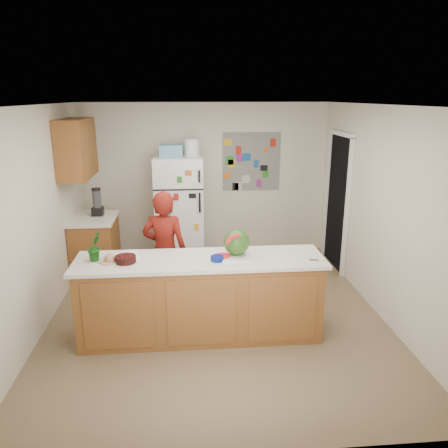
{
  "coord_description": "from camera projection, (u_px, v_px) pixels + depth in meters",
  "views": [
    {
      "loc": [
        -0.32,
        -4.89,
        2.6
      ],
      "look_at": [
        0.12,
        0.2,
        1.09
      ],
      "focal_mm": 35.0,
      "sensor_mm": 36.0,
      "label": 1
    }
  ],
  "objects": [
    {
      "name": "paper_towel",
      "position": [
        231.0,
        259.0,
        4.63
      ],
      "size": [
        0.19,
        0.17,
        0.02
      ],
      "primitive_type": "cube",
      "rotation": [
        0.0,
        0.0,
        -0.08
      ],
      "color": "silver",
      "rests_on": "peninsula_top"
    },
    {
      "name": "upper_cabinets",
      "position": [
        76.0,
        149.0,
        5.98
      ],
      "size": [
        0.35,
        1.0,
        0.8
      ],
      "primitive_type": "cube",
      "color": "brown",
      "rests_on": "wall_left"
    },
    {
      "name": "peninsula_base",
      "position": [
        201.0,
        299.0,
        4.81
      ],
      "size": [
        2.6,
        0.62,
        0.88
      ],
      "primitive_type": "cube",
      "color": "brown",
      "rests_on": "floor"
    },
    {
      "name": "white_bowl",
      "position": [
        130.0,
        255.0,
        4.69
      ],
      "size": [
        0.25,
        0.25,
        0.06
      ],
      "primitive_type": "cylinder",
      "rotation": [
        0.0,
        0.0,
        -0.43
      ],
      "color": "silver",
      "rests_on": "peninsula_top"
    },
    {
      "name": "blender_appliance",
      "position": [
        97.0,
        203.0,
        6.39
      ],
      "size": [
        0.12,
        0.12,
        0.38
      ],
      "primitive_type": "cylinder",
      "color": "black",
      "rests_on": "side_counter_top"
    },
    {
      "name": "person",
      "position": [
        165.0,
        251.0,
        5.36
      ],
      "size": [
        0.62,
        0.47,
        1.52
      ],
      "primitive_type": "imported",
      "rotation": [
        0.0,
        0.0,
        2.93
      ],
      "color": "#63140D",
      "rests_on": "floor"
    },
    {
      "name": "doorway",
      "position": [
        338.0,
        203.0,
        6.69
      ],
      "size": [
        0.03,
        0.85,
        2.04
      ],
      "primitive_type": "cube",
      "color": "black",
      "rests_on": "ground"
    },
    {
      "name": "side_counter_top",
      "position": [
        93.0,
        219.0,
        6.33
      ],
      "size": [
        0.64,
        0.84,
        0.04
      ],
      "primitive_type": "cube",
      "color": "silver",
      "rests_on": "side_counter_base"
    },
    {
      "name": "cutting_board",
      "position": [
        231.0,
        256.0,
        4.74
      ],
      "size": [
        0.49,
        0.4,
        0.01
      ],
      "primitive_type": "cube",
      "rotation": [
        0.0,
        0.0,
        -0.18
      ],
      "color": "silver",
      "rests_on": "peninsula_top"
    },
    {
      "name": "photo_collage",
      "position": [
        251.0,
        162.0,
        7.19
      ],
      "size": [
        0.95,
        0.01,
        0.95
      ],
      "primitive_type": "cube",
      "color": "slate",
      "rests_on": "wall_back"
    },
    {
      "name": "watermelon_slice",
      "position": [
        222.0,
        256.0,
        4.68
      ],
      "size": [
        0.18,
        0.18,
        0.02
      ],
      "primitive_type": "cylinder",
      "color": "red",
      "rests_on": "cutting_board"
    },
    {
      "name": "refrigerator",
      "position": [
        179.0,
        210.0,
        6.95
      ],
      "size": [
        0.75,
        0.7,
        1.7
      ],
      "primitive_type": "cube",
      "color": "silver",
      "rests_on": "floor"
    },
    {
      "name": "wall_back",
      "position": [
        206.0,
        180.0,
        7.24
      ],
      "size": [
        4.0,
        0.02,
        2.5
      ],
      "primitive_type": "cube",
      "color": "beige",
      "rests_on": "ground"
    },
    {
      "name": "fridge_top_bin",
      "position": [
        171.0,
        150.0,
        6.68
      ],
      "size": [
        0.35,
        0.28,
        0.18
      ],
      "primitive_type": "cube",
      "color": "#5999B2",
      "rests_on": "refrigerator"
    },
    {
      "name": "ceiling",
      "position": [
        215.0,
        104.0,
        4.72
      ],
      "size": [
        4.0,
        4.5,
        0.02
      ],
      "primitive_type": "cube",
      "color": "white",
      "rests_on": "wall_back"
    },
    {
      "name": "cobalt_bowl",
      "position": [
        217.0,
        258.0,
        4.61
      ],
      "size": [
        0.18,
        0.18,
        0.05
      ],
      "primitive_type": "cylinder",
      "rotation": [
        0.0,
        0.0,
        0.36
      ],
      "color": "navy",
      "rests_on": "peninsula_top"
    },
    {
      "name": "potted_plant",
      "position": [
        94.0,
        247.0,
        4.59
      ],
      "size": [
        0.17,
        0.2,
        0.3
      ],
      "primitive_type": "imported",
      "rotation": [
        0.0,
        0.0,
        1.32
      ],
      "color": "#18450B",
      "rests_on": "peninsula_top"
    },
    {
      "name": "floor",
      "position": [
        216.0,
        313.0,
        5.44
      ],
      "size": [
        4.0,
        4.5,
        0.02
      ],
      "primitive_type": "cube",
      "color": "brown",
      "rests_on": "ground"
    },
    {
      "name": "wall_left",
      "position": [
        37.0,
        220.0,
        4.91
      ],
      "size": [
        0.02,
        4.5,
        2.5
      ],
      "primitive_type": "cube",
      "color": "beige",
      "rests_on": "ground"
    },
    {
      "name": "watermelon",
      "position": [
        237.0,
        242.0,
        4.72
      ],
      "size": [
        0.28,
        0.28,
        0.28
      ],
      "primitive_type": "sphere",
      "color": "#1D5318",
      "rests_on": "cutting_board"
    },
    {
      "name": "wall_right",
      "position": [
        382.0,
        212.0,
        5.25
      ],
      "size": [
        0.02,
        4.5,
        2.5
      ],
      "primitive_type": "cube",
      "color": "beige",
      "rests_on": "ground"
    },
    {
      "name": "plate",
      "position": [
        110.0,
        261.0,
        4.58
      ],
      "size": [
        0.25,
        0.25,
        0.02
      ],
      "primitive_type": "cylinder",
      "rotation": [
        0.0,
        0.0,
        0.12
      ],
      "color": "beige",
      "rests_on": "peninsula_top"
    },
    {
      "name": "side_counter_base",
      "position": [
        96.0,
        248.0,
        6.46
      ],
      "size": [
        0.6,
        0.8,
        0.86
      ],
      "primitive_type": "cube",
      "color": "brown",
      "rests_on": "floor"
    },
    {
      "name": "peninsula_top",
      "position": [
        200.0,
        260.0,
        4.68
      ],
      "size": [
        2.68,
        0.7,
        0.04
      ],
      "primitive_type": "cube",
      "color": "silver",
      "rests_on": "peninsula_base"
    },
    {
      "name": "cherry_bowl",
      "position": [
        126.0,
        259.0,
        4.56
      ],
      "size": [
        0.22,
        0.22,
        0.07
      ],
      "primitive_type": "cylinder",
      "rotation": [
        0.0,
        0.0,
        -0.01
      ],
      "color": "black",
      "rests_on": "peninsula_top"
    },
    {
      "name": "keys",
      "position": [
        314.0,
        260.0,
        4.62
      ],
      "size": [
        0.1,
        0.06,
        0.01
      ],
      "primitive_type": "cube",
      "rotation": [
        0.0,
        0.0,
        -0.23
      ],
      "color": "gray",
      "rests_on": "peninsula_top"
    }
  ]
}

